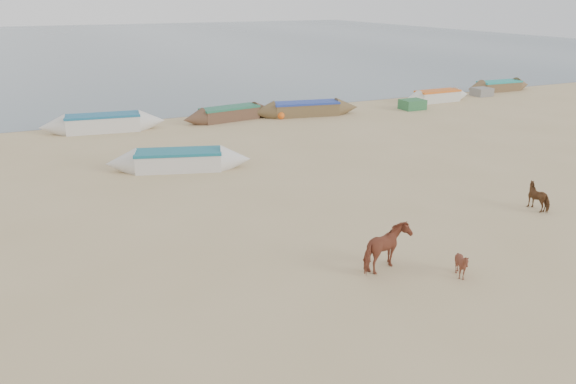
% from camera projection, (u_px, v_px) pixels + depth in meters
% --- Properties ---
extents(ground, '(140.00, 140.00, 0.00)m').
position_uv_depth(ground, '(349.00, 269.00, 15.55)').
color(ground, tan).
rests_on(ground, ground).
extents(sea, '(160.00, 160.00, 0.00)m').
position_uv_depth(sea, '(73.00, 44.00, 85.68)').
color(sea, slate).
rests_on(sea, ground).
extents(cow_adult, '(1.69, 1.20, 1.30)m').
position_uv_depth(cow_adult, '(386.00, 248.00, 15.31)').
color(cow_adult, brown).
rests_on(cow_adult, ground).
extents(calf_front, '(0.89, 0.85, 0.77)m').
position_uv_depth(calf_front, '(462.00, 265.00, 14.98)').
color(calf_front, '#582A1C').
rests_on(calf_front, ground).
extents(calf_right, '(1.10, 1.16, 0.93)m').
position_uv_depth(calf_right, '(540.00, 197.00, 19.80)').
color(calf_right, brown).
rests_on(calf_right, ground).
extents(near_canoe, '(6.32, 3.10, 0.86)m').
position_uv_depth(near_canoe, '(179.00, 160.00, 24.27)').
color(near_canoe, silver).
rests_on(near_canoe, ground).
extents(waterline_canoes, '(57.39, 5.14, 0.96)m').
position_uv_depth(waterline_canoes, '(166.00, 118.00, 32.60)').
color(waterline_canoes, brown).
rests_on(waterline_canoes, ground).
extents(beach_clutter, '(44.62, 4.16, 0.64)m').
position_uv_depth(beach_clutter, '(261.00, 115.00, 34.08)').
color(beach_clutter, '#2E642D').
rests_on(beach_clutter, ground).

